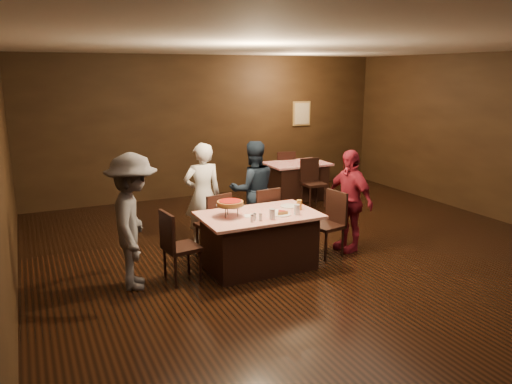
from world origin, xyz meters
The scene contains 22 objects.
room centered at (0.00, 0.01, 2.14)m, with size 10.00×10.04×3.02m.
main_table centered at (-0.94, 0.67, 0.39)m, with size 1.60×1.00×0.77m, color #A91B0B.
back_table centered at (1.46, 3.85, 0.39)m, with size 1.30×0.90×0.77m, color #A80B1D.
chair_far_left centered at (-1.34, 1.42, 0.47)m, with size 0.42×0.42×0.95m, color black.
chair_far_right centered at (-0.54, 1.42, 0.47)m, with size 0.42×0.42×0.95m, color black.
chair_end_left centered at (-2.04, 0.67, 0.47)m, with size 0.42×0.42×0.95m, color black.
chair_end_right centered at (0.16, 0.67, 0.47)m, with size 0.42×0.42×0.95m, color black.
chair_back_near centered at (1.46, 3.15, 0.47)m, with size 0.42×0.42×0.95m, color black.
chair_back_far centered at (1.46, 4.45, 0.47)m, with size 0.42×0.42×0.95m, color black.
diner_white_jacket centered at (-1.34, 1.86, 0.81)m, with size 0.59×0.39×1.62m, color silver.
diner_navy_hoodie centered at (-0.46, 1.91, 0.79)m, with size 0.77×0.60×1.59m, color black.
diner_grey_knit centered at (-2.62, 0.75, 0.85)m, with size 1.10×0.63×1.71m, color #4D4C51.
diner_red_shirt centered at (0.59, 0.75, 0.77)m, with size 0.90×0.38×1.54m, color maroon.
pizza_stand centered at (-1.34, 0.72, 0.95)m, with size 0.38×0.38×0.22m.
plate_with_slice centered at (-0.69, 0.49, 0.80)m, with size 0.25×0.25×0.06m.
plate_empty centered at (-0.39, 0.82, 0.78)m, with size 0.25×0.25×0.01m, color white.
glass_front_left centered at (-0.89, 0.37, 0.84)m, with size 0.08×0.08×0.14m, color silver.
glass_front_right centered at (-0.49, 0.42, 0.84)m, with size 0.08×0.08×0.14m, color silver.
glass_amber centered at (-0.34, 0.62, 0.84)m, with size 0.08×0.08×0.14m, color #BF7F26.
condiments centered at (-1.12, 0.39, 0.82)m, with size 0.17×0.10×0.09m.
napkin_center centered at (-0.64, 0.67, 0.77)m, with size 0.16×0.16×0.01m, color white.
napkin_left centered at (-1.09, 0.62, 0.77)m, with size 0.16×0.16×0.01m, color white.
Camera 1 is at (-3.75, -5.22, 2.66)m, focal length 35.00 mm.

